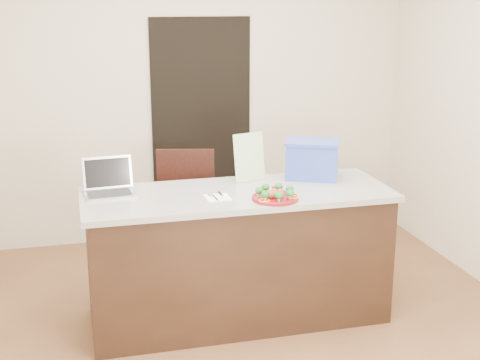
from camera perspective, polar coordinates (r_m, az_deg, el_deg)
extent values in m
plane|color=brown|center=(4.58, 0.60, -12.97)|extent=(4.00, 4.00, 0.00)
plane|color=beige|center=(6.03, -4.32, 7.56)|extent=(4.00, 0.00, 4.00)
plane|color=beige|center=(2.31, 13.67, -6.25)|extent=(4.00, 0.00, 4.00)
cube|color=black|center=(6.09, -3.29, 4.32)|extent=(0.90, 0.02, 2.00)
cube|color=black|center=(4.61, -0.20, -6.72)|extent=(2.00, 0.70, 0.88)
cube|color=beige|center=(4.46, -0.20, -1.24)|extent=(2.06, 0.76, 0.04)
cylinder|color=maroon|center=(4.28, 3.03, -1.56)|extent=(0.30, 0.30, 0.02)
torus|color=maroon|center=(4.28, 3.03, -1.47)|extent=(0.30, 0.30, 0.01)
sphere|color=brown|center=(4.27, 3.03, -1.16)|extent=(0.04, 0.04, 0.04)
sphere|color=brown|center=(4.27, 2.51, -1.16)|extent=(0.04, 0.04, 0.04)
sphere|color=brown|center=(4.25, 2.67, -1.27)|extent=(0.04, 0.04, 0.04)
sphere|color=brown|center=(4.24, 3.05, -1.31)|extent=(0.04, 0.04, 0.04)
sphere|color=brown|center=(4.25, 3.42, -1.27)|extent=(0.04, 0.04, 0.04)
sphere|color=brown|center=(4.28, 3.56, -1.16)|extent=(0.04, 0.04, 0.04)
sphere|color=brown|center=(4.30, 3.39, -1.06)|extent=(0.04, 0.04, 0.04)
sphere|color=brown|center=(4.31, 3.02, -1.01)|extent=(0.04, 0.04, 0.04)
ellipsoid|color=#165418|center=(4.37, 3.34, -0.55)|extent=(0.05, 0.05, 0.04)
ellipsoid|color=#165418|center=(4.35, 2.19, -0.60)|extent=(0.05, 0.05, 0.04)
ellipsoid|color=#165418|center=(4.27, 1.66, -0.90)|extent=(0.05, 0.05, 0.04)
ellipsoid|color=#165418|center=(4.19, 2.16, -1.22)|extent=(0.05, 0.05, 0.04)
ellipsoid|color=#165418|center=(4.17, 3.35, -1.31)|extent=(0.05, 0.05, 0.04)
ellipsoid|color=#165418|center=(4.23, 4.29, -1.11)|extent=(0.05, 0.05, 0.04)
ellipsoid|color=#165418|center=(4.31, 4.27, -0.77)|extent=(0.05, 0.05, 0.04)
torus|color=orange|center=(4.38, 2.43, -0.97)|extent=(0.07, 0.07, 0.01)
torus|color=orange|center=(4.19, 2.07, -1.75)|extent=(0.07, 0.07, 0.01)
torus|color=orange|center=(4.27, 4.59, -1.47)|extent=(0.07, 0.07, 0.01)
cube|color=white|center=(4.31, -1.92, -1.51)|extent=(0.16, 0.16, 0.01)
cube|color=silver|center=(4.29, -2.12, -1.53)|extent=(0.02, 0.12, 0.00)
cube|color=silver|center=(4.35, -2.30, -1.28)|extent=(0.03, 0.05, 0.00)
cube|color=white|center=(4.27, -1.39, -1.57)|extent=(0.02, 0.09, 0.01)
cube|color=silver|center=(4.36, -1.68, -1.20)|extent=(0.02, 0.11, 0.00)
cylinder|color=beige|center=(4.35, 2.86, -1.10)|extent=(0.03, 0.03, 0.05)
cylinder|color=beige|center=(4.34, 2.87, -0.74)|extent=(0.02, 0.02, 0.01)
cylinder|color=#B1121D|center=(4.34, 2.87, -0.62)|extent=(0.02, 0.02, 0.01)
cylinder|color=#B1121D|center=(4.35, 2.86, -1.14)|extent=(0.03, 0.03, 0.02)
cube|color=#A7A6AB|center=(4.46, -11.07, -1.16)|extent=(0.34, 0.25, 0.01)
cube|color=#A7A6AB|center=(4.54, -11.24, 0.64)|extent=(0.33, 0.08, 0.21)
cube|color=black|center=(4.53, -11.24, 0.62)|extent=(0.30, 0.07, 0.18)
cube|color=#232426|center=(4.45, -11.07, -1.09)|extent=(0.29, 0.18, 0.00)
cube|color=white|center=(4.67, 0.79, 1.96)|extent=(0.24, 0.12, 0.34)
cube|color=#2F46AA|center=(4.78, 6.18, 1.65)|extent=(0.43, 0.38, 0.25)
cube|color=#2F46AA|center=(4.75, 6.23, 3.25)|extent=(0.46, 0.40, 0.02)
cube|color=black|center=(5.18, -4.19, -3.68)|extent=(0.55, 0.55, 0.04)
cube|color=black|center=(5.29, -4.65, -0.11)|extent=(0.45, 0.15, 0.52)
cylinder|color=black|center=(5.06, -5.91, -7.14)|extent=(0.04, 0.04, 0.48)
cylinder|color=black|center=(5.12, -1.60, -6.76)|extent=(0.04, 0.04, 0.48)
cylinder|color=black|center=(5.41, -6.54, -5.60)|extent=(0.04, 0.04, 0.48)
cylinder|color=black|center=(5.47, -2.51, -5.26)|extent=(0.04, 0.04, 0.48)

